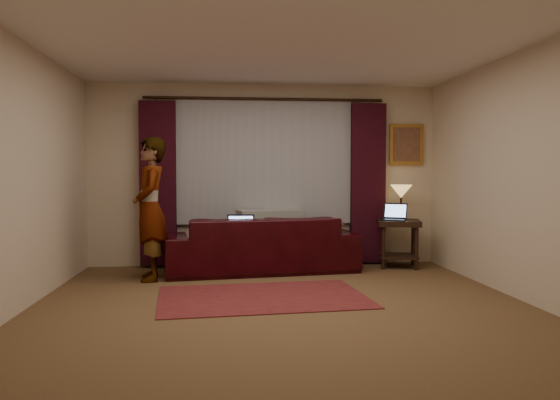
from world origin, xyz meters
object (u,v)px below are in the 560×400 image
Objects in this scene: laptop_sofa at (240,226)px; person at (150,209)px; sofa at (261,233)px; end_table at (399,243)px; tiffany_lamp at (401,202)px; laptop_table at (393,212)px.

person reaches higher than laptop_sofa.
sofa is at bearing 49.37° from laptop_sofa.
person is (-1.11, -0.20, 0.24)m from laptop_sofa.
end_table is 0.59m from tiffany_lamp.
person reaches higher than laptop_table.
person is at bearing -168.11° from tiffany_lamp.
end_table is 3.46m from person.
laptop_sofa is 0.59× the size of end_table.
end_table is (2.24, 0.42, -0.31)m from laptop_sofa.
laptop_sofa is at bearing 37.84° from sofa.
person is (-3.42, -0.72, -0.03)m from tiffany_lamp.
end_table is 0.47m from laptop_table.
sofa is 1.97m from end_table.
laptop_table is at bearing 89.48° from person.
sofa reaches higher than end_table.
sofa is 1.52m from person.
end_table is at bearing 90.30° from person.
end_table is 1.85× the size of laptop_table.
sofa is 2.07m from tiffany_lamp.
laptop_table is (-0.10, -0.07, 0.45)m from end_table.
laptop_sofa is (-0.28, -0.29, 0.13)m from sofa.
tiffany_lamp is (2.30, 0.52, 0.27)m from laptop_sofa.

